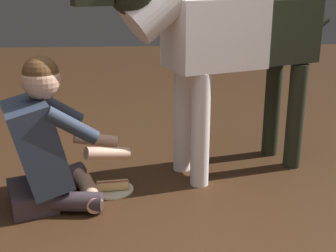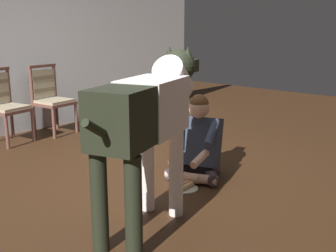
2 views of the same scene
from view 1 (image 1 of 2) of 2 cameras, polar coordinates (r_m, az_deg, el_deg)
name	(u,v)px [view 1 (image 1 of 2)]	position (r m, az deg, el deg)	size (l,w,h in m)	color
ground_plane	(138,231)	(2.42, -3.82, -12.97)	(13.01, 13.01, 0.00)	#3A2213
person_sitting_on_floor	(46,146)	(2.64, -14.91, -2.37)	(0.74, 0.60, 0.85)	#3E3239
large_dog	(223,41)	(2.88, 6.91, 10.53)	(1.66, 0.74, 1.34)	silver
hot_dog_on_plate	(113,187)	(2.84, -6.91, -7.54)	(0.25, 0.25, 0.06)	silver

